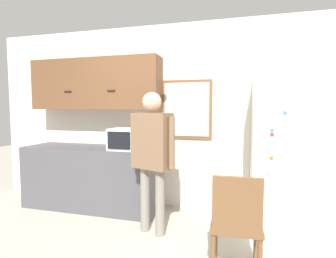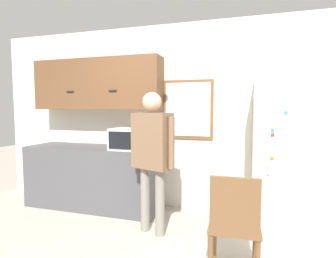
{
  "view_description": "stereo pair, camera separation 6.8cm",
  "coord_description": "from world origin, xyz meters",
  "px_view_note": "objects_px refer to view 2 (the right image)",
  "views": [
    {
      "loc": [
        0.92,
        -1.9,
        1.48
      ],
      "look_at": [
        0.13,
        1.01,
        1.24
      ],
      "focal_mm": 28.0,
      "sensor_mm": 36.0,
      "label": 1
    },
    {
      "loc": [
        0.99,
        -1.88,
        1.48
      ],
      "look_at": [
        0.13,
        1.01,
        1.24
      ],
      "focal_mm": 28.0,
      "sensor_mm": 36.0,
      "label": 2
    }
  ],
  "objects_px": {
    "microwave": "(129,139)",
    "person": "(152,148)",
    "chair": "(235,221)",
    "refrigerator": "(284,155)"
  },
  "relations": [
    {
      "from": "microwave",
      "to": "person",
      "type": "xyz_separation_m",
      "value": [
        0.51,
        -0.45,
        -0.04
      ]
    },
    {
      "from": "microwave",
      "to": "chair",
      "type": "height_order",
      "value": "microwave"
    },
    {
      "from": "person",
      "to": "chair",
      "type": "distance_m",
      "value": 1.25
    },
    {
      "from": "microwave",
      "to": "person",
      "type": "bearing_deg",
      "value": -41.24
    },
    {
      "from": "microwave",
      "to": "chair",
      "type": "relative_size",
      "value": 0.49
    },
    {
      "from": "person",
      "to": "chair",
      "type": "xyz_separation_m",
      "value": [
        0.97,
        -0.62,
        -0.5
      ]
    },
    {
      "from": "chair",
      "to": "person",
      "type": "bearing_deg",
      "value": -34.02
    },
    {
      "from": "microwave",
      "to": "chair",
      "type": "xyz_separation_m",
      "value": [
        1.48,
        -1.06,
        -0.54
      ]
    },
    {
      "from": "microwave",
      "to": "refrigerator",
      "type": "bearing_deg",
      "value": 2.71
    },
    {
      "from": "person",
      "to": "microwave",
      "type": "bearing_deg",
      "value": 157.4
    }
  ]
}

